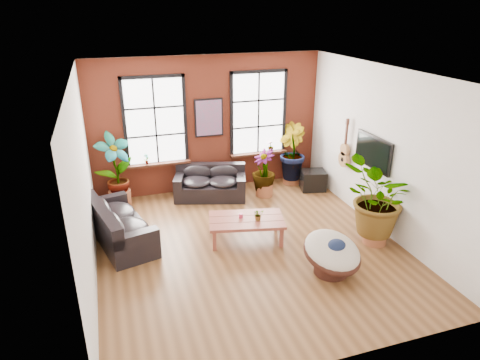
% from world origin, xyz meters
% --- Properties ---
extents(room, '(6.04, 6.54, 3.54)m').
position_xyz_m(room, '(0.00, 0.15, 1.75)').
color(room, brown).
rests_on(room, ground).
extents(sofa_back, '(1.96, 1.36, 0.82)m').
position_xyz_m(sofa_back, '(-0.14, 2.65, 0.37)').
color(sofa_back, black).
rests_on(sofa_back, ground).
extents(sofa_left, '(1.40, 2.32, 0.85)m').
position_xyz_m(sofa_left, '(-2.53, 1.04, 0.39)').
color(sofa_left, black).
rests_on(sofa_left, ground).
extents(coffee_table, '(1.70, 1.20, 0.60)m').
position_xyz_m(coffee_table, '(0.04, 0.29, 0.44)').
color(coffee_table, brown).
rests_on(coffee_table, ground).
extents(papasan_chair, '(1.41, 1.41, 0.81)m').
position_xyz_m(papasan_chair, '(1.15, -1.34, 0.42)').
color(papasan_chair, '#3C1D15').
rests_on(papasan_chair, ground).
extents(poster, '(0.74, 0.06, 0.98)m').
position_xyz_m(poster, '(0.00, 3.18, 1.95)').
color(poster, black).
rests_on(poster, room).
extents(tv_wall_unit, '(0.13, 1.86, 1.20)m').
position_xyz_m(tv_wall_unit, '(2.93, 0.60, 1.54)').
color(tv_wall_unit, black).
rests_on(tv_wall_unit, room).
extents(media_box, '(0.74, 0.66, 0.53)m').
position_xyz_m(media_box, '(2.59, 2.26, 0.26)').
color(media_box, black).
rests_on(media_box, ground).
extents(pot_back_left, '(0.56, 0.56, 0.39)m').
position_xyz_m(pot_back_left, '(-2.39, 2.83, 0.20)').
color(pot_back_left, '#9A5332').
rests_on(pot_back_left, ground).
extents(pot_back_right, '(0.50, 0.50, 0.34)m').
position_xyz_m(pot_back_right, '(2.22, 2.84, 0.17)').
color(pot_back_right, '#9A5332').
rests_on(pot_back_right, ground).
extents(pot_right_wall, '(0.61, 0.61, 0.35)m').
position_xyz_m(pot_right_wall, '(2.55, -0.65, 0.18)').
color(pot_right_wall, '#9A5332').
rests_on(pot_right_wall, ground).
extents(pot_mid, '(0.45, 0.45, 0.32)m').
position_xyz_m(pot_mid, '(1.21, 2.30, 0.16)').
color(pot_mid, '#9A5332').
rests_on(pot_mid, ground).
extents(floor_plant_back_left, '(1.08, 0.96, 1.71)m').
position_xyz_m(floor_plant_back_left, '(-2.42, 2.82, 1.00)').
color(floor_plant_back_left, '#1D4412').
rests_on(floor_plant_back_left, ground).
extents(floor_plant_back_right, '(0.79, 0.93, 1.52)m').
position_xyz_m(floor_plant_back_right, '(2.19, 2.88, 0.91)').
color(floor_plant_back_right, '#1D4412').
rests_on(floor_plant_back_right, ground).
extents(floor_plant_right_wall, '(1.96, 1.91, 1.65)m').
position_xyz_m(floor_plant_right_wall, '(2.54, -0.63, 0.98)').
color(floor_plant_right_wall, '#1D4412').
rests_on(floor_plant_right_wall, ground).
extents(floor_plant_mid, '(0.75, 0.75, 1.09)m').
position_xyz_m(floor_plant_mid, '(1.20, 2.33, 0.68)').
color(floor_plant_mid, '#1D4412').
rests_on(floor_plant_mid, ground).
extents(table_plant, '(0.23, 0.21, 0.24)m').
position_xyz_m(table_plant, '(0.26, 0.17, 0.62)').
color(table_plant, '#1D4412').
rests_on(table_plant, coffee_table).
extents(sill_plant_left, '(0.17, 0.17, 0.27)m').
position_xyz_m(sill_plant_left, '(-1.65, 3.13, 1.04)').
color(sill_plant_left, '#1D4412').
rests_on(sill_plant_left, room).
extents(sill_plant_right, '(0.19, 0.19, 0.27)m').
position_xyz_m(sill_plant_right, '(1.70, 3.13, 1.04)').
color(sill_plant_right, '#1D4412').
rests_on(sill_plant_right, room).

